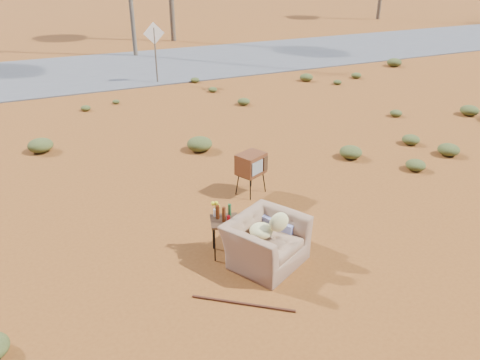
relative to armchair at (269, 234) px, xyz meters
name	(u,v)px	position (x,y,z in m)	size (l,w,h in m)	color
ground	(279,264)	(0.09, -0.20, -0.46)	(140.00, 140.00, 0.00)	brown
highway	(103,70)	(0.09, 14.80, -0.44)	(140.00, 7.00, 0.04)	#565659
armchair	(269,234)	(0.00, 0.00, 0.00)	(1.47, 1.36, 0.99)	#8A664B
tv_unit	(251,164)	(0.76, 2.14, 0.17)	(0.65, 0.60, 0.85)	black
side_table	(223,218)	(-0.58, 0.44, 0.19)	(0.55, 0.55, 0.89)	#3A2215
rusty_bar	(243,303)	(-0.82, -0.82, -0.44)	(0.04, 0.04, 1.45)	#4D2514
road_sign	(155,42)	(1.59, 11.80, 1.04)	(0.78, 0.06, 2.19)	brown
scrub_patch	(151,162)	(-0.74, 4.21, -0.32)	(17.49, 8.07, 0.33)	#4A5324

